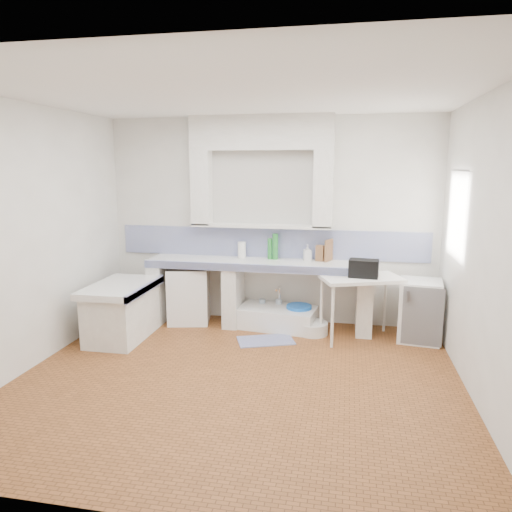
% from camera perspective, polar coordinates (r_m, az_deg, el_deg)
% --- Properties ---
extents(floor, '(4.50, 4.50, 0.00)m').
position_cam_1_polar(floor, '(5.02, -2.24, -14.60)').
color(floor, brown).
rests_on(floor, ground).
extents(ceiling, '(4.50, 4.50, 0.00)m').
position_cam_1_polar(ceiling, '(4.58, -2.51, 18.95)').
color(ceiling, white).
rests_on(ceiling, ground).
extents(wall_back, '(4.50, 0.00, 4.50)m').
position_cam_1_polar(wall_back, '(6.54, 1.67, 4.19)').
color(wall_back, white).
rests_on(wall_back, ground).
extents(wall_front, '(4.50, 0.00, 4.50)m').
position_cam_1_polar(wall_front, '(2.73, -12.07, -5.36)').
color(wall_front, white).
rests_on(wall_front, ground).
extents(wall_left, '(0.00, 4.50, 4.50)m').
position_cam_1_polar(wall_left, '(5.56, -25.59, 1.97)').
color(wall_left, white).
rests_on(wall_left, ground).
extents(wall_right, '(0.00, 4.50, 4.50)m').
position_cam_1_polar(wall_right, '(4.63, 25.84, 0.39)').
color(wall_right, white).
rests_on(wall_right, ground).
extents(alcove_mass, '(1.90, 0.25, 0.45)m').
position_cam_1_polar(alcove_mass, '(6.40, 0.63, 14.59)').
color(alcove_mass, white).
rests_on(alcove_mass, ground).
extents(window_frame, '(0.35, 0.86, 1.06)m').
position_cam_1_polar(window_frame, '(5.80, 24.71, 4.37)').
color(window_frame, '#392212').
rests_on(window_frame, ground).
extents(lace_valance, '(0.01, 0.84, 0.24)m').
position_cam_1_polar(lace_valance, '(5.75, 23.59, 8.21)').
color(lace_valance, white).
rests_on(lace_valance, ground).
extents(counter_slab, '(3.00, 0.60, 0.08)m').
position_cam_1_polar(counter_slab, '(6.35, 0.31, -0.94)').
color(counter_slab, white).
rests_on(counter_slab, ground).
extents(counter_lip, '(3.00, 0.04, 0.10)m').
position_cam_1_polar(counter_lip, '(6.08, -0.17, -1.46)').
color(counter_lip, navy).
rests_on(counter_lip, ground).
extents(counter_pier_left, '(0.20, 0.55, 0.82)m').
position_cam_1_polar(counter_pier_left, '(6.84, -11.32, -4.16)').
color(counter_pier_left, white).
rests_on(counter_pier_left, ground).
extents(counter_pier_mid, '(0.20, 0.55, 0.82)m').
position_cam_1_polar(counter_pier_mid, '(6.53, -2.72, -4.69)').
color(counter_pier_mid, white).
rests_on(counter_pier_mid, ground).
extents(counter_pier_right, '(0.20, 0.55, 0.82)m').
position_cam_1_polar(counter_pier_right, '(6.36, 12.86, -5.38)').
color(counter_pier_right, white).
rests_on(counter_pier_right, ground).
extents(peninsula_top, '(0.70, 1.10, 0.08)m').
position_cam_1_polar(peninsula_top, '(6.16, -15.94, -3.63)').
color(peninsula_top, white).
rests_on(peninsula_top, ground).
extents(peninsula_base, '(0.60, 1.00, 0.62)m').
position_cam_1_polar(peninsula_base, '(6.25, -15.77, -6.74)').
color(peninsula_base, white).
rests_on(peninsula_base, ground).
extents(peninsula_lip, '(0.04, 1.10, 0.10)m').
position_cam_1_polar(peninsula_lip, '(6.02, -13.13, -3.83)').
color(peninsula_lip, navy).
rests_on(peninsula_lip, ground).
extents(backsplash, '(4.27, 0.03, 0.40)m').
position_cam_1_polar(backsplash, '(6.56, 1.63, 1.58)').
color(backsplash, navy).
rests_on(backsplash, ground).
extents(stove, '(0.64, 0.63, 0.77)m').
position_cam_1_polar(stove, '(6.69, -8.05, -4.61)').
color(stove, white).
rests_on(stove, ground).
extents(sink, '(1.09, 0.69, 0.25)m').
position_cam_1_polar(sink, '(6.46, 2.56, -7.50)').
color(sink, white).
rests_on(sink, ground).
extents(side_table, '(1.09, 0.84, 0.04)m').
position_cam_1_polar(side_table, '(6.10, 12.37, -6.13)').
color(side_table, white).
rests_on(side_table, ground).
extents(fridge, '(0.56, 0.56, 0.76)m').
position_cam_1_polar(fridge, '(6.27, 19.04, -6.22)').
color(fridge, white).
rests_on(fridge, ground).
extents(bucket_red, '(0.39, 0.39, 0.27)m').
position_cam_1_polar(bucket_red, '(6.41, 0.41, -7.52)').
color(bucket_red, '#BB2635').
rests_on(bucket_red, ground).
extents(bucket_orange, '(0.35, 0.35, 0.24)m').
position_cam_1_polar(bucket_orange, '(6.49, 2.47, -7.43)').
color(bucket_orange, orange).
rests_on(bucket_orange, ground).
extents(bucket_blue, '(0.44, 0.44, 0.32)m').
position_cam_1_polar(bucket_blue, '(6.44, 5.17, -7.28)').
color(bucket_blue, blue).
rests_on(bucket_blue, ground).
extents(basin_white, '(0.46, 0.46, 0.15)m').
position_cam_1_polar(basin_white, '(6.27, 6.81, -8.59)').
color(basin_white, white).
rests_on(basin_white, ground).
extents(water_bottle_a, '(0.11, 0.11, 0.33)m').
position_cam_1_polar(water_bottle_a, '(6.66, 0.75, -6.57)').
color(water_bottle_a, silver).
rests_on(water_bottle_a, ground).
extents(water_bottle_b, '(0.11, 0.11, 0.33)m').
position_cam_1_polar(water_bottle_b, '(6.63, 2.74, -6.64)').
color(water_bottle_b, silver).
rests_on(water_bottle_b, ground).
extents(black_bag, '(0.37, 0.24, 0.22)m').
position_cam_1_polar(black_bag, '(5.95, 12.79, -1.47)').
color(black_bag, black).
rests_on(black_bag, side_table).
extents(green_bottle_a, '(0.08, 0.08, 0.35)m').
position_cam_1_polar(green_bottle_a, '(6.42, 2.32, 1.15)').
color(green_bottle_a, '#257D31').
rests_on(green_bottle_a, counter_slab).
extents(green_bottle_b, '(0.07, 0.07, 0.28)m').
position_cam_1_polar(green_bottle_b, '(6.44, 1.67, 0.87)').
color(green_bottle_b, '#257D31').
rests_on(green_bottle_b, counter_slab).
extents(knife_block, '(0.12, 0.11, 0.21)m').
position_cam_1_polar(knife_block, '(6.37, 7.69, 0.34)').
color(knife_block, brown).
rests_on(knife_block, counter_slab).
extents(cutting_board, '(0.10, 0.21, 0.29)m').
position_cam_1_polar(cutting_board, '(6.36, 8.73, 0.67)').
color(cutting_board, brown).
rests_on(cutting_board, counter_slab).
extents(paper_towel, '(0.13, 0.13, 0.22)m').
position_cam_1_polar(paper_towel, '(6.52, -1.72, 0.72)').
color(paper_towel, white).
rests_on(paper_towel, counter_slab).
extents(soap_bottle, '(0.12, 0.12, 0.22)m').
position_cam_1_polar(soap_bottle, '(6.38, 6.19, 0.42)').
color(soap_bottle, white).
rests_on(soap_bottle, counter_slab).
extents(rug, '(0.78, 0.61, 0.01)m').
position_cam_1_polar(rug, '(6.01, 1.17, -10.11)').
color(rug, '#3E4491').
rests_on(rug, ground).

